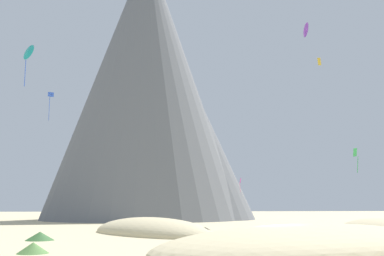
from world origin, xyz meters
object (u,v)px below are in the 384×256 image
kite_magenta_low (240,182)px  kite_violet_high (307,30)px  bush_far_right (253,232)px  kite_green_low (356,155)px  rock_massif (154,91)px  kite_blue_mid (51,95)px  bush_far_left (40,236)px  bush_low_patch (134,229)px  kite_teal_mid (28,53)px  bush_near_left (295,237)px  kite_gold_high (319,62)px  bush_mid_center (33,248)px

kite_magenta_low → kite_violet_high: bearing=-110.3°
bush_far_right → kite_green_low: kite_green_low is taller
rock_massif → kite_blue_mid: rock_massif is taller
bush_far_right → kite_green_low: bearing=34.9°
bush_far_left → bush_low_patch: 12.48m
bush_low_patch → kite_teal_mid: size_ratio=0.50×
bush_far_right → kite_violet_high: bearing=37.8°
bush_near_left → kite_gold_high: (16.72, 31.30, 27.40)m
bush_far_right → kite_violet_high: kite_violet_high is taller
kite_gold_high → kite_magenta_low: (-10.38, 16.96, -20.03)m
kite_gold_high → kite_violet_high: (-7.56, -13.76, -0.07)m
bush_near_left → kite_teal_mid: bearing=151.8°
bush_far_left → bush_low_patch: size_ratio=0.97×
kite_blue_mid → kite_violet_high: bearing=-61.4°
kite_violet_high → bush_low_patch: bearing=104.4°
kite_green_low → kite_blue_mid: kite_blue_mid is taller
bush_low_patch → kite_violet_high: 36.47m
bush_far_left → kite_teal_mid: 24.99m
bush_far_left → bush_mid_center: size_ratio=1.24×
bush_far_right → kite_green_low: size_ratio=0.31×
bush_far_left → kite_gold_high: size_ratio=1.90×
bush_mid_center → kite_gold_high: (38.00, 39.84, 27.37)m
rock_massif → bush_mid_center: bearing=-98.4°
bush_low_patch → rock_massif: bearing=85.6°
kite_green_low → kite_magenta_low: 28.05m
kite_gold_high → bush_far_right: bearing=78.4°
kite_green_low → kite_gold_high: kite_gold_high is taller
bush_far_right → kite_magenta_low: kite_magenta_low is taller
bush_mid_center → bush_low_patch: bearing=72.2°
bush_near_left → kite_gold_high: bearing=61.9°
kite_blue_mid → kite_teal_mid: bearing=-114.6°
kite_blue_mid → kite_violet_high: 46.81m
bush_far_left → kite_green_low: bearing=25.7°
kite_blue_mid → kite_magenta_low: kite_blue_mid is taller
kite_violet_high → bush_far_right: bearing=129.7°
bush_low_patch → kite_teal_mid: 25.35m
bush_mid_center → kite_gold_high: kite_gold_high is taller
bush_far_left → kite_blue_mid: size_ratio=0.50×
bush_far_left → kite_magenta_low: 54.39m
kite_blue_mid → kite_magenta_low: (36.53, 5.78, -15.33)m
bush_far_right → kite_gold_high: size_ratio=0.83×
bush_mid_center → kite_green_low: bearing=38.7°
bush_low_patch → kite_teal_mid: (-13.44, 2.77, 21.31)m
kite_gold_high → kite_green_low: bearing=127.1°
kite_teal_mid → kite_violet_high: kite_violet_high is taller
bush_far_left → kite_blue_mid: 45.94m
bush_near_left → kite_teal_mid: size_ratio=0.25×
kite_teal_mid → kite_magenta_low: kite_teal_mid is taller
bush_low_patch → rock_massif: 59.86m
bush_near_left → kite_blue_mid: (-30.19, 42.48, 22.70)m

